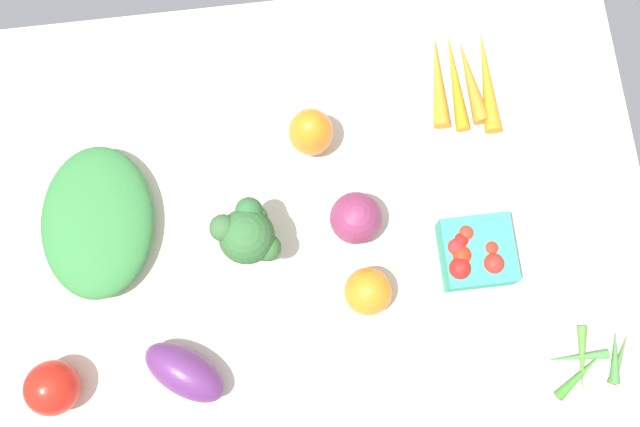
% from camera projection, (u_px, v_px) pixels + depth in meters
% --- Properties ---
extents(tablecloth, '(1.04, 0.76, 0.02)m').
position_uv_depth(tablecloth, '(320.00, 218.00, 1.18)').
color(tablecloth, beige).
rests_on(tablecloth, ground).
extents(bell_pepper_orange, '(0.10, 0.10, 0.10)m').
position_uv_depth(bell_pepper_orange, '(311.00, 132.00, 1.14)').
color(bell_pepper_orange, orange).
rests_on(bell_pepper_orange, tablecloth).
extents(okra_pile, '(0.14, 0.11, 0.02)m').
position_uv_depth(okra_pile, '(593.00, 362.00, 1.11)').
color(okra_pile, '#4D812F').
rests_on(okra_pile, tablecloth).
extents(broccoli_head, '(0.10, 0.09, 0.13)m').
position_uv_depth(broccoli_head, '(247.00, 235.00, 1.08)').
color(broccoli_head, '#A3BD8B').
rests_on(broccoli_head, tablecloth).
extents(berry_basket, '(0.11, 0.11, 0.07)m').
position_uv_depth(berry_basket, '(475.00, 253.00, 1.12)').
color(berry_basket, teal).
rests_on(berry_basket, tablecloth).
extents(heirloom_tomato_orange, '(0.07, 0.07, 0.07)m').
position_uv_depth(heirloom_tomato_orange, '(368.00, 291.00, 1.10)').
color(heirloom_tomato_orange, orange).
rests_on(heirloom_tomato_orange, tablecloth).
extents(leafy_greens_clump, '(0.18, 0.25, 0.06)m').
position_uv_depth(leafy_greens_clump, '(97.00, 222.00, 1.13)').
color(leafy_greens_clump, '#347B3B').
rests_on(leafy_greens_clump, tablecloth).
extents(eggplant, '(0.14, 0.13, 0.07)m').
position_uv_depth(eggplant, '(185.00, 372.00, 1.08)').
color(eggplant, '#5D2A68').
rests_on(eggplant, tablecloth).
extents(bell_pepper_red, '(0.10, 0.10, 0.08)m').
position_uv_depth(bell_pepper_red, '(52.00, 388.00, 1.07)').
color(bell_pepper_red, red).
rests_on(bell_pepper_red, tablecloth).
extents(carrot_bunch, '(0.12, 0.18, 0.03)m').
position_uv_depth(carrot_bunch, '(464.00, 80.00, 1.20)').
color(carrot_bunch, orange).
rests_on(carrot_bunch, tablecloth).
extents(red_onion_near_basket, '(0.08, 0.08, 0.08)m').
position_uv_depth(red_onion_near_basket, '(356.00, 218.00, 1.12)').
color(red_onion_near_basket, '#802D52').
rests_on(red_onion_near_basket, tablecloth).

